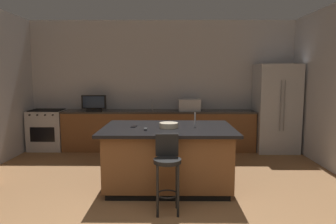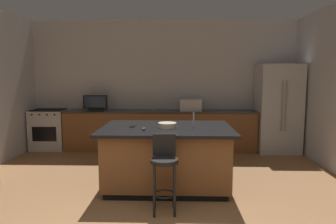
{
  "view_description": "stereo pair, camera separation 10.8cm",
  "coord_description": "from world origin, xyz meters",
  "px_view_note": "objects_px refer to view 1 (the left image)",
  "views": [
    {
      "loc": [
        0.21,
        -2.28,
        1.7
      ],
      "look_at": [
        0.15,
        3.35,
        1.02
      ],
      "focal_mm": 33.22,
      "sensor_mm": 36.0,
      "label": 1
    },
    {
      "loc": [
        0.32,
        -2.27,
        1.7
      ],
      "look_at": [
        0.15,
        3.35,
        1.02
      ],
      "focal_mm": 33.22,
      "sensor_mm": 36.0,
      "label": 2
    }
  ],
  "objects_px": {
    "kitchen_island": "(168,156)",
    "cell_phone": "(134,126)",
    "refrigerator": "(276,108)",
    "tv_monitor": "(94,104)",
    "tv_remote": "(146,129)",
    "microwave": "(189,105)",
    "bar_stool_center": "(167,167)",
    "fruit_bowl": "(169,125)",
    "range_oven": "(48,130)"
  },
  "relations": [
    {
      "from": "microwave",
      "to": "kitchen_island",
      "type": "bearing_deg",
      "value": -101.0
    },
    {
      "from": "range_oven",
      "to": "tv_remote",
      "type": "relative_size",
      "value": 5.37
    },
    {
      "from": "bar_stool_center",
      "to": "cell_phone",
      "type": "height_order",
      "value": "bar_stool_center"
    },
    {
      "from": "refrigerator",
      "to": "cell_phone",
      "type": "bearing_deg",
      "value": -141.94
    },
    {
      "from": "cell_phone",
      "to": "microwave",
      "type": "bearing_deg",
      "value": 75.25
    },
    {
      "from": "refrigerator",
      "to": "fruit_bowl",
      "type": "distance_m",
      "value": 3.32
    },
    {
      "from": "refrigerator",
      "to": "tv_remote",
      "type": "xyz_separation_m",
      "value": [
        -2.68,
        -2.49,
        -0.03
      ]
    },
    {
      "from": "microwave",
      "to": "tv_monitor",
      "type": "distance_m",
      "value": 2.13
    },
    {
      "from": "microwave",
      "to": "tv_monitor",
      "type": "xyz_separation_m",
      "value": [
        -2.13,
        -0.05,
        0.03
      ]
    },
    {
      "from": "refrigerator",
      "to": "bar_stool_center",
      "type": "height_order",
      "value": "refrigerator"
    },
    {
      "from": "fruit_bowl",
      "to": "cell_phone",
      "type": "bearing_deg",
      "value": 170.88
    },
    {
      "from": "kitchen_island",
      "to": "cell_phone",
      "type": "height_order",
      "value": "cell_phone"
    },
    {
      "from": "kitchen_island",
      "to": "fruit_bowl",
      "type": "bearing_deg",
      "value": -81.89
    },
    {
      "from": "refrigerator",
      "to": "tv_remote",
      "type": "distance_m",
      "value": 3.66
    },
    {
      "from": "cell_phone",
      "to": "tv_remote",
      "type": "bearing_deg",
      "value": -42.65
    },
    {
      "from": "range_oven",
      "to": "fruit_bowl",
      "type": "xyz_separation_m",
      "value": [
        2.77,
        -2.41,
        0.51
      ]
    },
    {
      "from": "cell_phone",
      "to": "tv_remote",
      "type": "height_order",
      "value": "tv_remote"
    },
    {
      "from": "kitchen_island",
      "to": "cell_phone",
      "type": "xyz_separation_m",
      "value": [
        -0.51,
        0.01,
        0.46
      ]
    },
    {
      "from": "bar_stool_center",
      "to": "refrigerator",
      "type": "bearing_deg",
      "value": 50.28
    },
    {
      "from": "refrigerator",
      "to": "cell_phone",
      "type": "relative_size",
      "value": 12.81
    },
    {
      "from": "kitchen_island",
      "to": "fruit_bowl",
      "type": "height_order",
      "value": "fruit_bowl"
    },
    {
      "from": "range_oven",
      "to": "cell_phone",
      "type": "distance_m",
      "value": 3.27
    },
    {
      "from": "kitchen_island",
      "to": "tv_monitor",
      "type": "relative_size",
      "value": 3.58
    },
    {
      "from": "kitchen_island",
      "to": "refrigerator",
      "type": "xyz_separation_m",
      "value": [
        2.36,
        2.27,
        0.49
      ]
    },
    {
      "from": "microwave",
      "to": "tv_remote",
      "type": "distance_m",
      "value": 2.68
    },
    {
      "from": "cell_phone",
      "to": "tv_monitor",
      "type": "bearing_deg",
      "value": 124.86
    },
    {
      "from": "kitchen_island",
      "to": "tv_monitor",
      "type": "height_order",
      "value": "tv_monitor"
    },
    {
      "from": "kitchen_island",
      "to": "tv_remote",
      "type": "xyz_separation_m",
      "value": [
        -0.32,
        -0.22,
        0.46
      ]
    },
    {
      "from": "tv_monitor",
      "to": "cell_phone",
      "type": "xyz_separation_m",
      "value": [
        1.16,
        -2.28,
        -0.13
      ]
    },
    {
      "from": "range_oven",
      "to": "microwave",
      "type": "xyz_separation_m",
      "value": [
        3.21,
        0.0,
        0.57
      ]
    },
    {
      "from": "tv_monitor",
      "to": "bar_stool_center",
      "type": "xyz_separation_m",
      "value": [
        1.67,
        -3.16,
        -0.48
      ]
    },
    {
      "from": "kitchen_island",
      "to": "fruit_bowl",
      "type": "distance_m",
      "value": 0.49
    },
    {
      "from": "refrigerator",
      "to": "microwave",
      "type": "xyz_separation_m",
      "value": [
        -1.91,
        0.08,
        0.06
      ]
    },
    {
      "from": "bar_stool_center",
      "to": "range_oven",
      "type": "bearing_deg",
      "value": 127.94
    },
    {
      "from": "kitchen_island",
      "to": "tv_remote",
      "type": "relative_size",
      "value": 11.42
    },
    {
      "from": "refrigerator",
      "to": "tv_monitor",
      "type": "bearing_deg",
      "value": 179.64
    },
    {
      "from": "range_oven",
      "to": "microwave",
      "type": "distance_m",
      "value": 3.26
    },
    {
      "from": "fruit_bowl",
      "to": "tv_monitor",
      "type": "bearing_deg",
      "value": 125.51
    },
    {
      "from": "microwave",
      "to": "bar_stool_center",
      "type": "bearing_deg",
      "value": -98.1
    },
    {
      "from": "fruit_bowl",
      "to": "cell_phone",
      "type": "xyz_separation_m",
      "value": [
        -0.52,
        0.08,
        -0.03
      ]
    },
    {
      "from": "bar_stool_center",
      "to": "cell_phone",
      "type": "xyz_separation_m",
      "value": [
        -0.51,
        0.88,
        0.35
      ]
    },
    {
      "from": "fruit_bowl",
      "to": "range_oven",
      "type": "bearing_deg",
      "value": 138.92
    },
    {
      "from": "cell_phone",
      "to": "fruit_bowl",
      "type": "bearing_deg",
      "value": -1.29
    },
    {
      "from": "tv_remote",
      "to": "refrigerator",
      "type": "bearing_deg",
      "value": 40.16
    },
    {
      "from": "kitchen_island",
      "to": "tv_monitor",
      "type": "bearing_deg",
      "value": 126.16
    },
    {
      "from": "range_oven",
      "to": "tv_monitor",
      "type": "xyz_separation_m",
      "value": [
        1.08,
        -0.05,
        0.6
      ]
    },
    {
      "from": "kitchen_island",
      "to": "microwave",
      "type": "height_order",
      "value": "microwave"
    },
    {
      "from": "bar_stool_center",
      "to": "fruit_bowl",
      "type": "bearing_deg",
      "value": 86.48
    },
    {
      "from": "cell_phone",
      "to": "kitchen_island",
      "type": "bearing_deg",
      "value": 6.18
    },
    {
      "from": "kitchen_island",
      "to": "microwave",
      "type": "bearing_deg",
      "value": 79.0
    }
  ]
}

